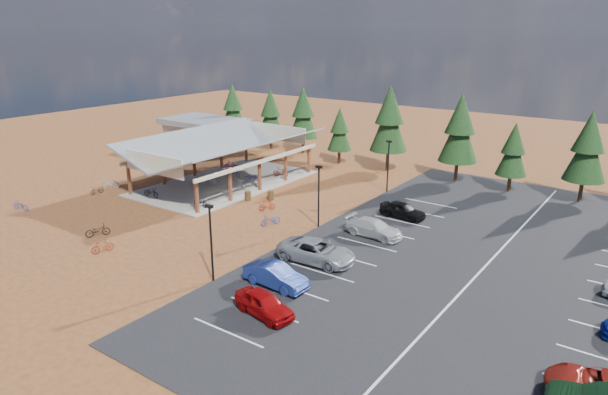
# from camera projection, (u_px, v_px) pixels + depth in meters

# --- Properties ---
(ground) EXTENTS (140.00, 140.00, 0.00)m
(ground) POSITION_uv_depth(u_px,v_px,m) (255.00, 222.00, 45.22)
(ground) COLOR brown
(ground) RESTS_ON ground
(asphalt_lot) EXTENTS (27.00, 44.00, 0.04)m
(asphalt_lot) POSITION_uv_depth(u_px,v_px,m) (489.00, 263.00, 37.27)
(asphalt_lot) COLOR black
(asphalt_lot) RESTS_ON ground
(concrete_pad) EXTENTS (10.60, 18.60, 0.10)m
(concrete_pad) POSITION_uv_depth(u_px,v_px,m) (226.00, 183.00, 56.17)
(concrete_pad) COLOR gray
(concrete_pad) RESTS_ON ground
(bike_pavilion) EXTENTS (11.65, 19.40, 4.97)m
(bike_pavilion) POSITION_uv_depth(u_px,v_px,m) (224.00, 147.00, 55.03)
(bike_pavilion) COLOR maroon
(bike_pavilion) RESTS_ON concrete_pad
(outbuilding) EXTENTS (11.00, 7.00, 3.90)m
(outbuilding) POSITION_uv_depth(u_px,v_px,m) (206.00, 133.00, 71.87)
(outbuilding) COLOR #ADA593
(outbuilding) RESTS_ON ground
(lamp_post_0) EXTENTS (0.50, 0.25, 5.14)m
(lamp_post_0) POSITION_uv_depth(u_px,v_px,m) (211.00, 238.00, 33.79)
(lamp_post_0) COLOR black
(lamp_post_0) RESTS_ON ground
(lamp_post_1) EXTENTS (0.50, 0.25, 5.14)m
(lamp_post_1) POSITION_uv_depth(u_px,v_px,m) (319.00, 192.00, 43.09)
(lamp_post_1) COLOR black
(lamp_post_1) RESTS_ON ground
(lamp_post_2) EXTENTS (0.50, 0.25, 5.14)m
(lamp_post_2) POSITION_uv_depth(u_px,v_px,m) (388.00, 163.00, 52.39)
(lamp_post_2) COLOR black
(lamp_post_2) RESTS_ON ground
(trash_bin_0) EXTENTS (0.60, 0.60, 0.90)m
(trash_bin_0) POSITION_uv_depth(u_px,v_px,m) (248.00, 196.00, 50.52)
(trash_bin_0) COLOR #473319
(trash_bin_0) RESTS_ON ground
(trash_bin_1) EXTENTS (0.60, 0.60, 0.90)m
(trash_bin_1) POSITION_uv_depth(u_px,v_px,m) (271.00, 195.00, 50.70)
(trash_bin_1) COLOR #473319
(trash_bin_1) RESTS_ON ground
(pine_0) EXTENTS (3.50, 3.50, 8.15)m
(pine_0) POSITION_uv_depth(u_px,v_px,m) (233.00, 107.00, 74.42)
(pine_0) COLOR #382314
(pine_0) RESTS_ON ground
(pine_1) EXTENTS (3.37, 3.37, 7.85)m
(pine_1) POSITION_uv_depth(u_px,v_px,m) (271.00, 113.00, 70.37)
(pine_1) COLOR #382314
(pine_1) RESTS_ON ground
(pine_2) EXTENTS (3.63, 3.63, 8.45)m
(pine_2) POSITION_uv_depth(u_px,v_px,m) (303.00, 113.00, 67.91)
(pine_2) COLOR #382314
(pine_2) RESTS_ON ground
(pine_3) EXTENTS (2.85, 2.85, 6.63)m
(pine_3) POSITION_uv_depth(u_px,v_px,m) (340.00, 129.00, 63.25)
(pine_3) COLOR #382314
(pine_3) RESTS_ON ground
(pine_4) EXTENTS (4.11, 4.11, 9.57)m
(pine_4) POSITION_uv_depth(u_px,v_px,m) (389.00, 119.00, 59.38)
(pine_4) COLOR #382314
(pine_4) RESTS_ON ground
(pine_5) EXTENTS (3.96, 3.96, 9.22)m
(pine_5) POSITION_uv_depth(u_px,v_px,m) (460.00, 129.00, 55.02)
(pine_5) COLOR #382314
(pine_5) RESTS_ON ground
(pine_6) EXTENTS (2.95, 2.95, 6.88)m
(pine_6) POSITION_uv_depth(u_px,v_px,m) (513.00, 150.00, 52.21)
(pine_6) COLOR #382314
(pine_6) RESTS_ON ground
(pine_7) EXTENTS (3.65, 3.65, 8.50)m
(pine_7) POSITION_uv_depth(u_px,v_px,m) (588.00, 147.00, 48.80)
(pine_7) COLOR #382314
(pine_7) RESTS_ON ground
(bike_0) EXTENTS (1.82, 0.79, 0.93)m
(bike_0) POSITION_uv_depth(u_px,v_px,m) (151.00, 192.00, 51.25)
(bike_0) COLOR black
(bike_0) RESTS_ON concrete_pad
(bike_1) EXTENTS (1.85, 0.99, 1.07)m
(bike_1) POSITION_uv_depth(u_px,v_px,m) (212.00, 179.00, 55.43)
(bike_1) COLOR #9A9EA2
(bike_1) RESTS_ON concrete_pad
(bike_2) EXTENTS (1.86, 0.78, 0.96)m
(bike_2) POSITION_uv_depth(u_px,v_px,m) (234.00, 173.00, 57.96)
(bike_2) COLOR navy
(bike_2) RESTS_ON concrete_pad
(bike_3) EXTENTS (1.78, 0.77, 1.03)m
(bike_3) POSITION_uv_depth(u_px,v_px,m) (231.00, 165.00, 60.92)
(bike_3) COLOR maroon
(bike_3) RESTS_ON concrete_pad
(bike_4) EXTENTS (1.68, 0.60, 0.88)m
(bike_4) POSITION_uv_depth(u_px,v_px,m) (201.00, 202.00, 48.44)
(bike_4) COLOR black
(bike_4) RESTS_ON concrete_pad
(bike_5) EXTENTS (1.72, 0.92, 1.00)m
(bike_5) POSITION_uv_depth(u_px,v_px,m) (240.00, 184.00, 53.83)
(bike_5) COLOR #999BA1
(bike_5) RESTS_ON concrete_pad
(bike_6) EXTENTS (1.62, 0.88, 0.81)m
(bike_6) POSITION_uv_depth(u_px,v_px,m) (251.00, 178.00, 56.42)
(bike_6) COLOR #1C2198
(bike_6) RESTS_ON concrete_pad
(bike_7) EXTENTS (1.74, 0.95, 1.01)m
(bike_7) POSITION_uv_depth(u_px,v_px,m) (281.00, 172.00, 58.11)
(bike_7) COLOR maroon
(bike_7) RESTS_ON concrete_pad
(bike_8) EXTENTS (0.67, 1.56, 0.80)m
(bike_8) POSITION_uv_depth(u_px,v_px,m) (97.00, 190.00, 52.52)
(bike_8) COLOR black
(bike_8) RESTS_ON ground
(bike_9) EXTENTS (1.59, 1.58, 1.05)m
(bike_9) POSITION_uv_depth(u_px,v_px,m) (110.00, 183.00, 54.36)
(bike_9) COLOR gray
(bike_9) RESTS_ON ground
(bike_10) EXTENTS (1.82, 0.97, 0.91)m
(bike_10) POSITION_uv_depth(u_px,v_px,m) (21.00, 205.00, 47.81)
(bike_10) COLOR navy
(bike_10) RESTS_ON ground
(bike_11) EXTENTS (0.88, 1.73, 1.00)m
(bike_11) POSITION_uv_depth(u_px,v_px,m) (103.00, 246.00, 38.88)
(bike_11) COLOR #98351A
(bike_11) RESTS_ON ground
(bike_12) EXTENTS (1.42, 1.92, 0.96)m
(bike_12) POSITION_uv_depth(u_px,v_px,m) (98.00, 230.00, 41.92)
(bike_12) COLOR black
(bike_12) RESTS_ON ground
(bike_14) EXTENTS (1.22, 1.96, 0.97)m
(bike_14) POSITION_uv_depth(u_px,v_px,m) (271.00, 220.00, 44.21)
(bike_14) COLOR #1D3C9B
(bike_14) RESTS_ON ground
(bike_15) EXTENTS (1.21, 1.44, 0.89)m
(bike_15) POSITION_uv_depth(u_px,v_px,m) (267.00, 206.00, 47.84)
(bike_15) COLOR maroon
(bike_15) RESTS_ON ground
(car_0) EXTENTS (4.20, 2.31, 1.35)m
(car_0) POSITION_uv_depth(u_px,v_px,m) (264.00, 304.00, 30.37)
(car_0) COLOR #97080A
(car_0) RESTS_ON asphalt_lot
(car_1) EXTENTS (4.41, 1.68, 1.44)m
(car_1) POSITION_uv_depth(u_px,v_px,m) (276.00, 276.00, 33.70)
(car_1) COLOR navy
(car_1) RESTS_ON asphalt_lot
(car_2) EXTENTS (5.67, 2.93, 1.53)m
(car_2) POSITION_uv_depth(u_px,v_px,m) (317.00, 251.00, 37.25)
(car_2) COLOR gray
(car_2) RESTS_ON asphalt_lot
(car_3) EXTENTS (4.69, 2.06, 1.34)m
(car_3) POSITION_uv_depth(u_px,v_px,m) (374.00, 228.00, 41.77)
(car_3) COLOR #BABABA
(car_3) RESTS_ON asphalt_lot
(car_4) EXTENTS (4.11, 1.96, 1.35)m
(car_4) POSITION_uv_depth(u_px,v_px,m) (403.00, 210.00, 45.85)
(car_4) COLOR black
(car_4) RESTS_ON asphalt_lot
(car_6) EXTENTS (5.19, 3.10, 1.35)m
(car_6) POSITION_uv_depth(u_px,v_px,m) (605.00, 388.00, 23.34)
(car_6) COLOR maroon
(car_6) RESTS_ON asphalt_lot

